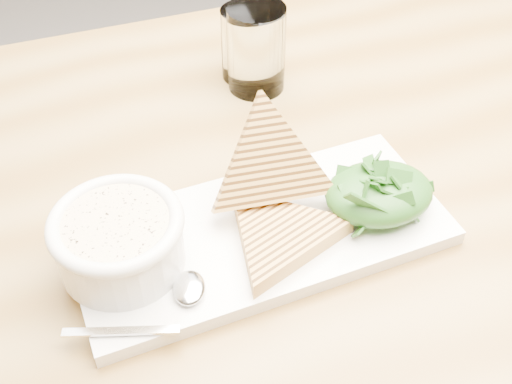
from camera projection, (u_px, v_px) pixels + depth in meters
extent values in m
plane|color=slate|center=(332.00, 362.00, 1.43)|extent=(6.00, 6.00, 0.00)
cube|color=olive|center=(281.00, 208.00, 0.74)|extent=(1.38, 0.98, 0.04)
cylinder|color=olive|center=(492.00, 155.00, 1.39)|extent=(0.06, 0.06, 0.72)
cube|color=white|center=(261.00, 233.00, 0.67)|extent=(0.40, 0.22, 0.02)
cylinder|color=white|center=(120.00, 245.00, 0.62)|extent=(0.12, 0.12, 0.05)
cylinder|color=beige|center=(116.00, 224.00, 0.60)|extent=(0.10, 0.10, 0.01)
torus|color=white|center=(115.00, 223.00, 0.59)|extent=(0.13, 0.13, 0.01)
ellipsoid|color=#1D4819|center=(379.00, 193.00, 0.67)|extent=(0.12, 0.09, 0.04)
ellipsoid|color=silver|center=(189.00, 288.00, 0.60)|extent=(0.04, 0.05, 0.01)
cube|color=silver|center=(121.00, 331.00, 0.57)|extent=(0.10, 0.03, 0.00)
cylinder|color=white|center=(256.00, 49.00, 0.84)|extent=(0.08, 0.08, 0.12)
cylinder|color=white|center=(245.00, 44.00, 0.86)|extent=(0.07, 0.07, 0.10)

